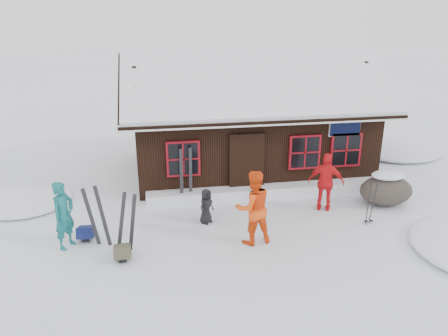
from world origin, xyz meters
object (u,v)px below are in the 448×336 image
Objects in this scene: skier_orange_left at (253,207)px; skier_orange_right at (326,182)px; skier_crouched at (206,206)px; skier_teal at (64,215)px; ski_poles at (371,203)px; backpack_blue at (86,234)px; backpack_olive at (123,254)px; boulder at (386,189)px; ski_pair_left at (127,223)px.

skier_orange_left is 1.10× the size of skier_orange_right.
skier_orange_right is 1.76× the size of skier_crouched.
ski_poles is (8.13, -0.10, -0.24)m from skier_teal.
ski_poles is at bearing 0.18° from backpack_blue.
backpack_olive is (-5.82, -1.80, -0.75)m from skier_orange_right.
boulder is at bearing 45.95° from ski_poles.
ski_poles is at bearing -134.05° from boulder.
skier_orange_right reaches higher than boulder.
skier_crouched is at bearing 40.48° from ski_pair_left.
backpack_blue is (-1.12, 0.79, -0.63)m from ski_pair_left.
ski_poles is (4.49, -0.82, 0.13)m from skier_crouched.
ski_pair_left reaches higher than backpack_olive.
skier_orange_left reaches higher than skier_orange_right.
skier_orange_left is 1.20× the size of ski_pair_left.
skier_teal reaches higher than backpack_olive.
skier_crouched reaches higher than backpack_olive.
ski_poles reaches higher than backpack_blue.
backpack_olive is (-2.24, -1.57, -0.36)m from skier_crouched.
skier_orange_left reaches higher than skier_teal.
boulder is at bearing 7.99° from backpack_blue.
ski_poles is at bearing 3.82° from backpack_olive.
ski_pair_left is 3.10× the size of backpack_olive.
skier_teal is at bearing 146.51° from backpack_olive.
ski_poles is (6.59, 0.39, -0.13)m from ski_pair_left.
skier_orange_left is 3.14m from ski_pair_left.
backpack_blue is (-7.71, 0.40, -0.50)m from ski_poles.
boulder is (2.01, 0.09, -0.41)m from skier_orange_right.
ski_pair_left is (1.54, -0.49, -0.11)m from skier_teal.
skier_teal is at bearing 172.88° from ski_pair_left.
ski_pair_left is (-7.70, -1.53, 0.29)m from boulder.
backpack_blue is at bearing 128.34° from backpack_olive.
skier_orange_left is at bearing 9.35° from ski_pair_left.
skier_crouched is at bearing -176.70° from boulder.
skier_orange_left is 1.44× the size of ski_poles.
backpack_blue is at bearing 144.69° from skier_crouched.
ski_poles reaches higher than backpack_olive.
skier_teal is 3.73m from skier_crouched.
skier_orange_left is 3.39m from backpack_olive.
skier_orange_right is 1.31× the size of ski_poles.
skier_orange_right is at bearing -158.28° from skier_orange_left.
skier_teal is at bearing 179.28° from ski_poles.
skier_orange_right is 3.38× the size of backpack_olive.
skier_teal is 9.31m from boulder.
ski_pair_left reaches higher than skier_crouched.
skier_teal reaches higher than ski_pair_left.
boulder is at bearing 21.80° from ski_pair_left.
ski_poles reaches higher than boulder.
skier_orange_left reaches higher than skier_crouched.
skier_crouched is 0.63× the size of boulder.
ski_pair_left is (-2.10, -1.21, 0.26)m from skier_crouched.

